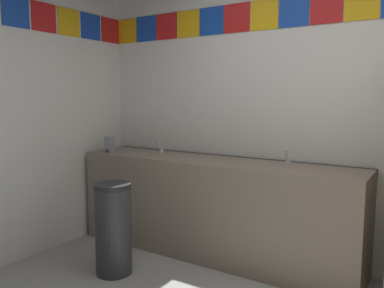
% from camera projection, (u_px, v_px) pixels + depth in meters
% --- Properties ---
extents(wall_back, '(4.43, 0.09, 2.58)m').
position_uv_depth(wall_back, '(323.00, 112.00, 3.19)').
color(wall_back, white).
rests_on(wall_back, ground_plane).
extents(vanity_counter, '(2.60, 0.56, 0.87)m').
position_uv_depth(vanity_counter, '(212.00, 206.00, 3.49)').
color(vanity_counter, gray).
rests_on(vanity_counter, ground_plane).
extents(faucet_left, '(0.04, 0.10, 0.14)m').
position_uv_depth(faucet_left, '(160.00, 147.00, 3.85)').
color(faucet_left, silver).
rests_on(faucet_left, vanity_counter).
extents(faucet_right, '(0.04, 0.10, 0.14)m').
position_uv_depth(faucet_right, '(287.00, 158.00, 3.16)').
color(faucet_right, silver).
rests_on(faucet_right, vanity_counter).
extents(soap_dispenser, '(0.09, 0.09, 0.16)m').
position_uv_depth(soap_dispenser, '(110.00, 144.00, 3.87)').
color(soap_dispenser, gray).
rests_on(soap_dispenser, vanity_counter).
extents(trash_bin, '(0.30, 0.30, 0.74)m').
position_uv_depth(trash_bin, '(113.00, 229.00, 3.11)').
color(trash_bin, '#333338').
rests_on(trash_bin, ground_plane).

